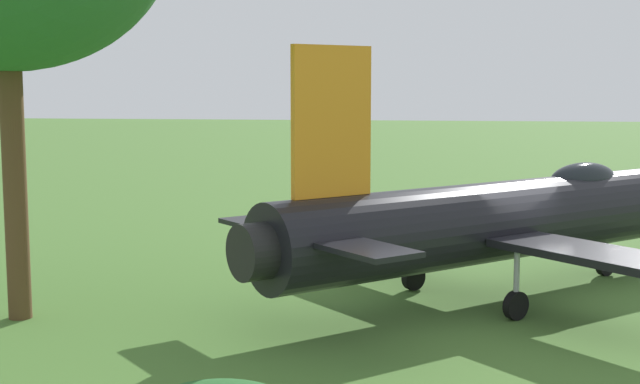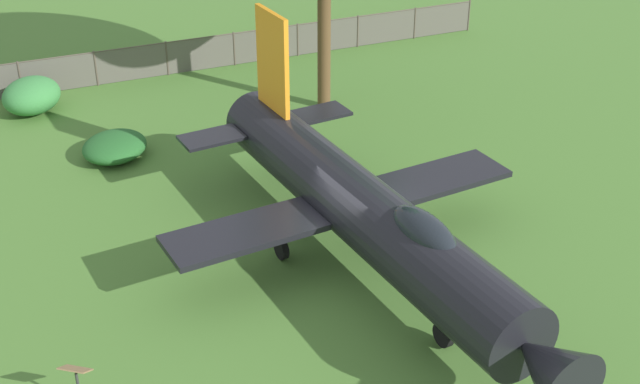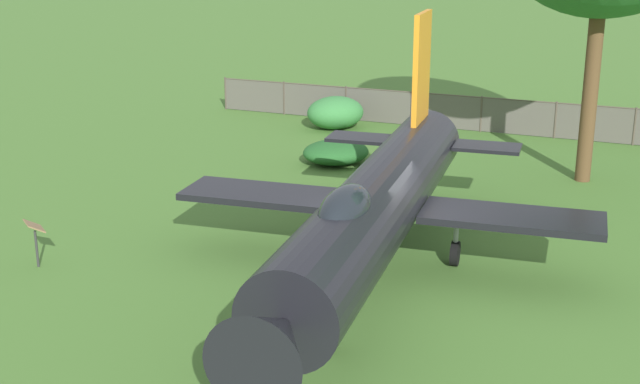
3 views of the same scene
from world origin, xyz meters
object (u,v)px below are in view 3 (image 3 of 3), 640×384
at_px(display_jet, 374,208).
at_px(info_plaque, 35,233).
at_px(shrub_near_fence, 336,152).
at_px(shrub_by_tree, 335,113).

xyz_separation_m(display_jet, info_plaque, (4.79, 6.32, -0.95)).
bearing_deg(display_jet, shrub_near_fence, -159.24).
relative_size(shrub_near_fence, shrub_by_tree, 0.99).
xyz_separation_m(display_jet, shrub_near_fence, (9.24, -4.56, -1.41)).
distance_m(shrub_by_tree, info_plaque, 16.30).
relative_size(display_jet, info_plaque, 10.73).
bearing_deg(info_plaque, display_jet, -127.16).
relative_size(display_jet, shrub_near_fence, 5.33).
xyz_separation_m(display_jet, shrub_by_tree, (13.80, -7.26, -1.16)).
height_order(shrub_near_fence, info_plaque, info_plaque).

